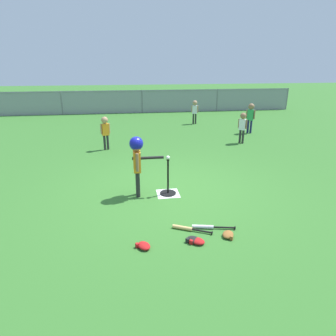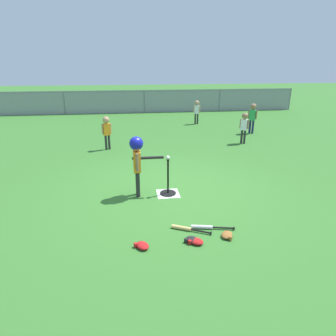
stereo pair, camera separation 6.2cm
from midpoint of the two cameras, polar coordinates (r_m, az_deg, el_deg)
ground_plane at (r=6.03m, az=0.97°, el=-4.35°), size 60.00×60.00×0.00m
home_plate at (r=5.87m, az=0.30°, el=-5.01°), size 0.44×0.44×0.01m
batting_tee at (r=5.82m, az=0.30°, el=-3.99°), size 0.32×0.32×0.73m
baseball_on_tee at (r=5.59m, az=0.32°, el=2.05°), size 0.07×0.07×0.07m
batter_child at (r=5.52m, az=-5.76°, el=2.67°), size 0.64×0.34×1.20m
fielder_near_right at (r=8.86m, az=-11.73°, el=7.57°), size 0.28×0.20×1.00m
fielder_deep_right at (r=11.19m, az=16.38°, el=10.03°), size 0.27×0.23×1.09m
fielder_deep_left at (r=9.68m, az=14.87°, el=8.33°), size 0.24×0.22×0.99m
fielder_near_left at (r=12.53m, az=5.79°, el=11.42°), size 0.28×0.20×0.99m
spare_bat_silver at (r=4.75m, az=7.89°, el=-11.39°), size 0.68×0.19×0.06m
spare_bat_wood at (r=4.68m, az=3.83°, el=-11.73°), size 0.60×0.33×0.06m
glove_by_plate at (r=4.60m, az=11.88°, el=-12.70°), size 0.26×0.27×0.07m
glove_near_bats at (r=4.39m, az=5.90°, el=-14.06°), size 0.27×0.26×0.07m
glove_tossed_aside at (r=4.41m, az=5.22°, el=-13.85°), size 0.27×0.27×0.07m
glove_outfield_drop at (r=4.30m, az=-4.65°, el=-14.88°), size 0.25×0.27×0.07m
outfield_fence at (r=15.44m, az=-4.55°, el=13.00°), size 16.06×0.06×1.15m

